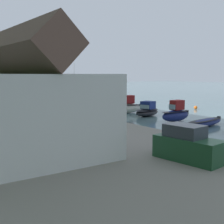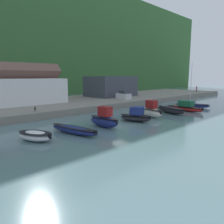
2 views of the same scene
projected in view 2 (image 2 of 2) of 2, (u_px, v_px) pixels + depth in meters
The scene contains 15 objects.
ground_plane at pixel (119, 126), 30.42m from camera, with size 320.00×320.00×0.00m, color slate.
quay_promenade at pixel (42, 106), 46.63m from camera, with size 134.42×22.94×1.20m.
harbor_clubhouse at pixel (10, 90), 43.35m from camera, with size 21.76×8.61×8.50m.
yacht_club_building at pixel (111, 86), 63.32m from camera, with size 13.12×9.42×5.70m.
moored_boat_2 at pixel (35, 136), 23.53m from camera, with size 3.58×4.84×1.02m.
moored_boat_3 at pixel (74, 130), 26.38m from camera, with size 2.84×7.69×0.92m.
moored_boat_4 at pixel (104, 120), 29.62m from camera, with size 1.87×5.06×2.87m.
moored_boat_5 at pixel (136, 116), 33.69m from camera, with size 3.76×5.46×2.23m.
moored_boat_6 at pixel (150, 111), 37.04m from camera, with size 2.66×5.51×2.90m.
moored_boat_7 at pixel (170, 110), 40.97m from camera, with size 3.74×7.35×1.30m.
moored_boat_8 at pixel (185, 107), 43.87m from camera, with size 2.59×8.26×2.10m.
moored_boat_9 at pixel (192, 105), 48.70m from camera, with size 4.32×7.71×9.89m.
parked_car_2 at pixel (124, 95), 55.16m from camera, with size 2.30×4.39×2.16m.
person_on_quay at pixel (197, 89), 83.13m from camera, with size 0.40×0.40×2.14m.
dog_on_quay at pixel (35, 108), 35.76m from camera, with size 0.61×0.86×0.68m.
Camera 2 is at (-21.36, -20.67, 6.84)m, focal length 35.00 mm.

